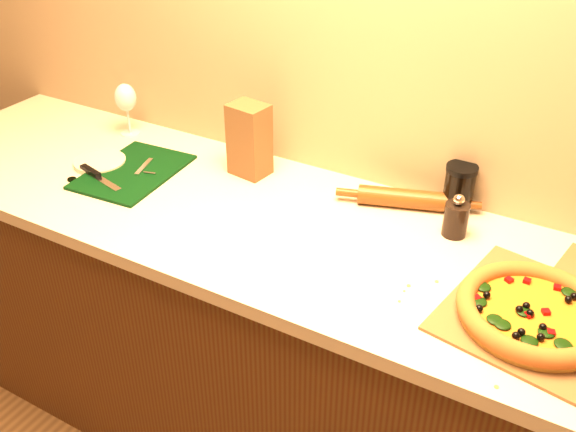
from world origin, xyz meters
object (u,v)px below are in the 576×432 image
at_px(pizza_peel, 536,312).
at_px(dark_jar, 459,188).
at_px(pizza, 534,312).
at_px(cutting_board, 132,172).
at_px(rolling_pin, 407,199).
at_px(pepper_grinder, 456,218).
at_px(wine_glass, 126,99).
at_px(side_plate, 100,162).

distance_m(pizza_peel, dark_jar, 0.45).
distance_m(pizza, cutting_board, 1.22).
xyz_separation_m(rolling_pin, dark_jar, (0.12, 0.05, 0.04)).
height_order(pizza_peel, pizza, pizza).
bearing_deg(pizza_peel, pepper_grinder, 149.72).
bearing_deg(dark_jar, pepper_grinder, -75.36).
distance_m(rolling_pin, dark_jar, 0.14).
xyz_separation_m(pizza, pepper_grinder, (-0.25, 0.25, 0.02)).
relative_size(cutting_board, dark_jar, 2.61).
height_order(pizza, rolling_pin, same).
distance_m(wine_glass, side_plate, 0.26).
distance_m(cutting_board, pepper_grinder, 0.98).
distance_m(pizza_peel, cutting_board, 1.22).
bearing_deg(rolling_pin, pepper_grinder, -23.66).
distance_m(pizza_peel, rolling_pin, 0.50).
xyz_separation_m(wine_glass, side_plate, (0.07, -0.22, -0.12)).
height_order(pizza, side_plate, pizza).
relative_size(wine_glass, dark_jar, 1.31).
xyz_separation_m(wine_glass, dark_jar, (1.13, 0.07, -0.06)).
bearing_deg(dark_jar, pizza, -52.61).
bearing_deg(rolling_pin, dark_jar, 23.73).
distance_m(pepper_grinder, wine_glass, 1.16).
xyz_separation_m(pepper_grinder, dark_jar, (-0.03, 0.12, 0.02)).
xyz_separation_m(pepper_grinder, wine_glass, (-1.16, 0.05, 0.08)).
distance_m(cutting_board, side_plate, 0.13).
relative_size(pepper_grinder, rolling_pin, 0.31).
bearing_deg(pepper_grinder, cutting_board, -170.34).
height_order(rolling_pin, side_plate, rolling_pin).
bearing_deg(pepper_grinder, wine_glass, 177.36).
height_order(cutting_board, dark_jar, dark_jar).
bearing_deg(dark_jar, wine_glass, -176.47).
height_order(wine_glass, side_plate, wine_glass).
bearing_deg(wine_glass, dark_jar, 3.53).
bearing_deg(dark_jar, pizza_peel, -49.54).
relative_size(pepper_grinder, wine_glass, 0.67).
bearing_deg(side_plate, rolling_pin, 14.22).
bearing_deg(pizza, pizza_peel, 85.76).
xyz_separation_m(cutting_board, pepper_grinder, (0.96, 0.16, 0.04)).
bearing_deg(cutting_board, side_plate, 177.79).
relative_size(cutting_board, wine_glass, 2.00).
xyz_separation_m(cutting_board, side_plate, (-0.13, -0.00, 0.00)).
bearing_deg(wine_glass, cutting_board, -47.82).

